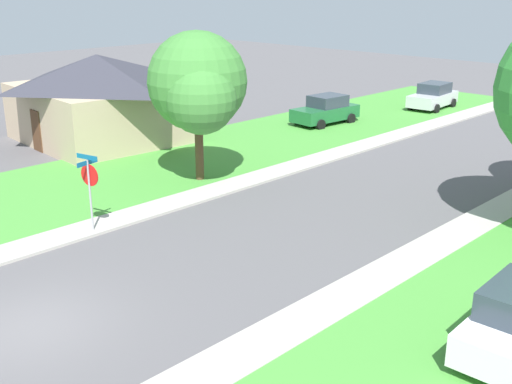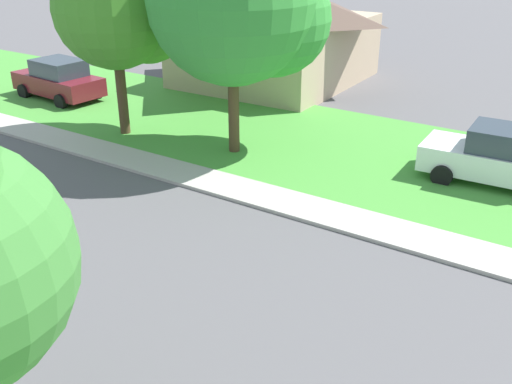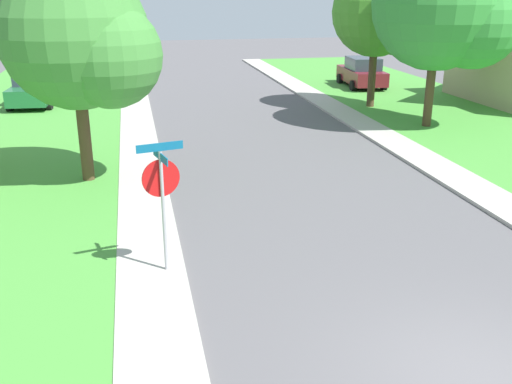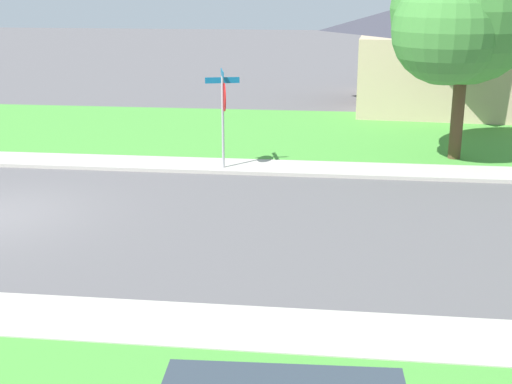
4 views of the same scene
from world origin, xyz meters
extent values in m
plane|color=#565456|center=(0.00, 0.00, 0.00)|extent=(120.00, 120.00, 0.00)
cube|color=#ADA89E|center=(4.70, 12.00, 0.05)|extent=(1.40, 56.00, 0.10)
cube|color=#ADA89E|center=(-4.70, 12.00, 0.05)|extent=(1.40, 56.00, 0.10)
cylinder|color=#9E9EA3|center=(-4.38, 4.52, 1.30)|extent=(0.07, 0.07, 2.60)
cylinder|color=red|center=(-4.39, 4.57, 2.05)|extent=(0.75, 0.21, 0.76)
cylinder|color=white|center=(-4.40, 4.59, 2.05)|extent=(0.65, 0.16, 0.67)
cylinder|color=red|center=(-4.40, 4.59, 2.05)|extent=(0.53, 0.13, 0.55)
cube|color=#0F5B84|center=(-4.38, 4.52, 2.69)|extent=(0.90, 0.23, 0.16)
cube|color=#0F5B84|center=(-4.38, 4.52, 2.50)|extent=(0.23, 0.90, 0.16)
cube|color=#1E6033|center=(-9.49, 23.70, 0.70)|extent=(2.12, 4.43, 0.76)
cube|color=#2D3842|center=(-9.48, 23.90, 1.42)|extent=(1.76, 2.22, 0.68)
cylinder|color=black|center=(-8.70, 22.30, 0.32)|extent=(0.29, 0.66, 0.64)
cylinder|color=black|center=(-10.49, 22.44, 0.32)|extent=(0.29, 0.66, 0.64)
cylinder|color=black|center=(-8.49, 24.96, 0.32)|extent=(0.29, 0.66, 0.64)
cylinder|color=black|center=(-10.29, 25.10, 0.32)|extent=(0.29, 0.66, 0.64)
cube|color=silver|center=(-7.35, 32.59, 0.70)|extent=(2.16, 4.44, 0.76)
cube|color=#2D3842|center=(-7.36, 32.79, 1.42)|extent=(1.78, 2.23, 0.68)
cylinder|color=black|center=(-6.33, 31.34, 0.32)|extent=(0.29, 0.66, 0.64)
cylinder|color=black|center=(-8.13, 31.19, 0.32)|extent=(0.29, 0.66, 0.64)
cylinder|color=black|center=(-6.56, 34.00, 0.32)|extent=(0.29, 0.66, 0.64)
cylinder|color=black|center=(-8.36, 33.84, 0.32)|extent=(0.29, 0.66, 0.64)
cube|color=maroon|center=(8.31, 25.62, 0.70)|extent=(2.10, 4.42, 0.76)
cube|color=#2D3842|center=(8.30, 25.42, 1.42)|extent=(1.74, 2.21, 0.68)
cylinder|color=black|center=(7.51, 27.01, 0.32)|extent=(0.28, 0.66, 0.64)
cylinder|color=black|center=(9.30, 26.88, 0.32)|extent=(0.28, 0.66, 0.64)
cylinder|color=black|center=(7.32, 24.35, 0.32)|extent=(0.28, 0.66, 0.64)
cylinder|color=black|center=(9.11, 24.22, 0.32)|extent=(0.28, 0.66, 0.64)
cylinder|color=#4C3823|center=(6.46, 19.83, 1.52)|extent=(0.36, 0.36, 3.05)
sphere|color=#438A29|center=(6.46, 19.83, 4.48)|extent=(4.09, 4.09, 4.09)
sphere|color=#438A29|center=(7.38, 19.21, 3.97)|extent=(2.86, 2.86, 2.86)
cylinder|color=#4C3823|center=(7.14, 15.43, 1.57)|extent=(0.36, 0.36, 3.14)
sphere|color=#328934|center=(7.14, 15.43, 4.97)|extent=(5.22, 5.22, 5.22)
sphere|color=#328934|center=(8.31, 14.64, 4.32)|extent=(3.65, 3.65, 3.65)
cylinder|color=#4C3823|center=(-6.28, 11.01, 1.42)|extent=(0.36, 0.36, 2.85)
sphere|color=#3E7F35|center=(-6.28, 11.01, 4.30)|extent=(4.15, 4.15, 4.15)
sphere|color=#3E7F35|center=(-5.35, 10.39, 3.78)|extent=(2.90, 2.90, 2.90)
cube|color=#51331E|center=(16.18, 22.96, 1.05)|extent=(1.00, 0.08, 2.10)
camera|label=1|loc=(13.75, -5.98, 8.21)|focal=44.31mm
camera|label=2|loc=(-7.91, 4.71, 7.12)|focal=40.95mm
camera|label=3|loc=(-4.82, -6.26, 5.56)|focal=40.54mm
camera|label=4|loc=(14.02, 7.63, 5.09)|focal=49.04mm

